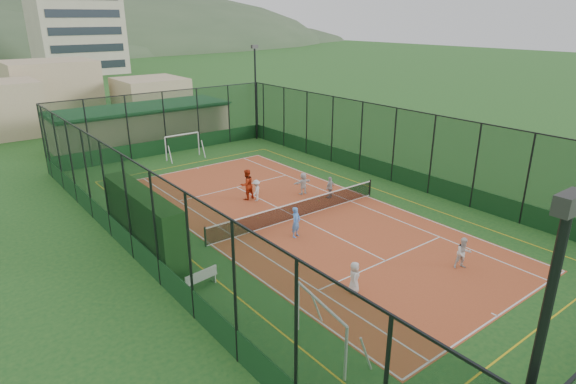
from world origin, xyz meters
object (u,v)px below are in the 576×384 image
child_far_right (330,187)px  futsal_goal_near (320,328)px  child_near_left (354,278)px  child_near_right (463,253)px  child_near_mid (296,222)px  child_far_left (256,190)px  futsal_goal_far (183,146)px  floodlight_ne (256,93)px  white_bench (200,278)px  clubhouse (142,124)px  coach (247,184)px  child_far_back (303,183)px

child_far_right → futsal_goal_near: bearing=31.5°
child_near_left → child_near_right: (5.25, -1.52, 0.05)m
child_near_mid → child_far_left: (1.28, 5.43, -0.14)m
futsal_goal_far → child_far_right: (3.09, -13.74, -0.25)m
floodlight_ne → child_near_mid: 21.34m
white_bench → futsal_goal_far: 19.92m
futsal_goal_far → futsal_goal_near: bearing=-105.8°
child_near_left → child_near_mid: (1.46, 5.56, 0.12)m
futsal_goal_far → clubhouse: bearing=93.9°
futsal_goal_near → child_near_mid: bearing=-24.6°
coach → futsal_goal_far: bearing=-102.6°
child_near_mid → coach: coach is taller
white_bench → futsal_goal_far: futsal_goal_far is taller
white_bench → child_far_back: 12.04m
floodlight_ne → child_near_mid: bearing=-119.0°
clubhouse → futsal_goal_near: 32.03m
child_far_right → clubhouse: bearing=-95.0°
futsal_goal_near → child_near_left: (3.56, 1.94, -0.28)m
coach → floodlight_ne: bearing=-133.5°
child_far_left → white_bench: bearing=4.1°
child_far_left → child_near_left: bearing=37.9°
clubhouse → child_far_back: bearing=-82.1°
child_near_mid → child_near_right: size_ratio=1.09×
floodlight_ne → child_near_right: (-6.43, -25.51, -3.38)m
child_near_right → child_far_right: 10.20m
clubhouse → child_near_mid: (-1.62, -23.84, -0.77)m
child_far_right → child_far_back: (-0.85, 1.56, 0.01)m
clubhouse → child_far_back: (2.66, -19.24, -0.87)m
child_near_right → child_far_back: size_ratio=1.05×
child_near_mid → child_far_right: size_ratio=1.17×
floodlight_ne → child_far_left: (-8.93, -13.01, -3.46)m
futsal_goal_far → floodlight_ne: bearing=11.9°
floodlight_ne → futsal_goal_near: bearing=-120.4°
futsal_goal_near → child_far_right: 14.63m
child_near_mid → child_far_left: size_ratio=1.22×
child_near_mid → futsal_goal_near: bearing=-143.4°
futsal_goal_far → child_far_left: bearing=-93.4°
futsal_goal_near → child_near_mid: (5.02, 7.49, -0.16)m
child_near_mid → clubhouse: bearing=66.6°
futsal_goal_near → child_far_back: futsal_goal_near is taller
floodlight_ne → child_near_left: (-11.68, -24.00, -3.43)m
child_near_left → child_far_right: bearing=9.9°
clubhouse → child_near_mid: bearing=-93.9°
floodlight_ne → child_far_left: 16.16m
floodlight_ne → child_near_mid: floodlight_ne is taller
coach → child_far_right: bearing=137.6°
child_near_right → child_far_right: size_ratio=1.07×
clubhouse → coach: size_ratio=8.02×
white_bench → child_near_right: child_near_right is taller
child_near_mid → child_near_left: bearing=-124.2°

